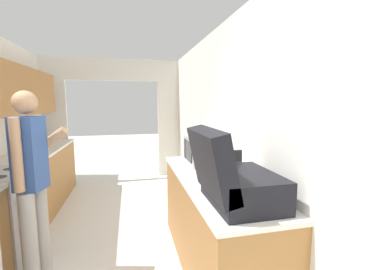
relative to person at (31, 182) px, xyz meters
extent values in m
cube|color=#9E6B38|center=(-0.66, 1.22, 0.84)|extent=(0.32, 3.32, 0.67)
cube|color=silver|center=(1.93, 0.28, 0.33)|extent=(0.06, 6.87, 2.50)
cube|color=silver|center=(-0.69, 3.14, 0.10)|extent=(0.65, 0.06, 2.05)
cube|color=silver|center=(1.78, 3.14, 0.10)|extent=(0.65, 0.06, 2.05)
cube|color=silver|center=(0.54, 3.14, 1.35)|extent=(3.12, 0.06, 0.45)
cube|color=#9E6B38|center=(-0.52, 1.85, -0.49)|extent=(0.60, 2.06, 0.87)
cube|color=silver|center=(-0.52, 1.85, -0.03)|extent=(0.62, 2.08, 0.03)
cube|color=#9E6B38|center=(1.60, -0.20, -0.49)|extent=(0.60, 1.97, 0.87)
cube|color=silver|center=(1.60, -0.20, -0.03)|extent=(0.62, 1.99, 0.03)
cube|color=black|center=(-0.19, 0.44, -0.47)|extent=(0.01, 0.51, 0.27)
cylinder|color=#B7B7BC|center=(-0.17, 0.44, -0.24)|extent=(0.02, 0.60, 0.02)
cylinder|color=#232328|center=(-0.38, 0.61, -0.02)|extent=(0.16, 0.16, 0.01)
cylinder|color=#9E9E9E|center=(-0.02, -0.08, -0.50)|extent=(0.16, 0.16, 0.85)
cylinder|color=#9E9E9E|center=(0.02, 0.08, -0.50)|extent=(0.16, 0.16, 0.85)
cube|color=#335193|center=(0.00, 0.00, 0.25)|extent=(0.26, 0.26, 0.64)
cylinder|color=tan|center=(-0.04, -0.14, 0.27)|extent=(0.10, 0.10, 0.61)
cylinder|color=tan|center=(0.04, 0.14, 0.27)|extent=(0.54, 0.23, 0.41)
sphere|color=tan|center=(0.00, 0.00, 0.69)|extent=(0.20, 0.20, 0.20)
cube|color=black|center=(1.60, -0.84, 0.09)|extent=(0.44, 0.59, 0.22)
cube|color=black|center=(1.37, -0.84, 0.29)|extent=(0.21, 0.59, 0.45)
cube|color=#2D2D33|center=(1.60, -0.53, 0.25)|extent=(0.26, 0.02, 0.10)
cube|color=#B7B7BC|center=(1.68, 0.34, 0.14)|extent=(0.40, 0.47, 0.32)
cube|color=black|center=(1.48, 0.30, 0.14)|extent=(0.01, 0.28, 0.22)
cube|color=#38383D|center=(1.48, 0.50, 0.14)|extent=(0.01, 0.09, 0.23)
camera|label=1|loc=(0.85, -2.43, 0.69)|focal=24.00mm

